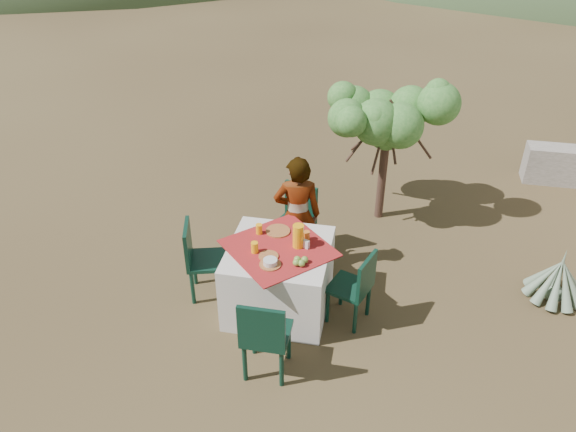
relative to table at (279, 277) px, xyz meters
The scene contains 20 objects.
ground 0.76m from the table, ahead, with size 160.00×160.00×0.00m, color #3C2E1B.
table is the anchor object (origin of this frame).
chair_far 0.97m from the table, 89.88° to the left, with size 0.53×0.53×0.90m.
chair_near 0.98m from the table, 85.39° to the right, with size 0.42×0.42×0.91m.
chair_left 0.88m from the table, behind, with size 0.50×0.50×0.89m.
chair_right 0.81m from the table, ahead, with size 0.49×0.49×0.84m.
person 0.77m from the table, 84.86° to the left, with size 0.53×0.34×1.44m, color #8C6651.
shrub_tree 2.46m from the table, 64.46° to the left, with size 1.42×1.39×1.67m.
agave 3.00m from the table, 14.02° to the left, with size 0.67×0.65×0.70m.
plate_far 0.48m from the table, 103.64° to the left, with size 0.26×0.26×0.01m, color brown.
plate_near 0.43m from the table, 110.66° to the right, with size 0.20×0.20×0.01m, color brown.
glass_far 0.54m from the table, 140.63° to the left, with size 0.07×0.07×0.11m, color #FEA510.
glass_near 0.50m from the table, 150.62° to the right, with size 0.07×0.07×0.12m, color #FEA510.
juice_pitcher 0.54m from the table, 18.15° to the left, with size 0.11×0.11×0.25m, color #FEA510.
bowl_plate 0.49m from the table, 93.83° to the right, with size 0.21×0.21×0.01m, color brown.
white_bowl 0.51m from the table, 93.83° to the right, with size 0.14×0.14×0.05m, color silver.
jar_left 0.53m from the table, 35.90° to the left, with size 0.06×0.06×0.10m, color orange.
jar_right 0.54m from the table, 36.75° to the left, with size 0.06×0.06×0.10m, color orange.
napkin_holder 0.51m from the table, 11.08° to the left, with size 0.07×0.04×0.09m, color silver.
fruit_cluster 0.54m from the table, 41.20° to the right, with size 0.14×0.13×0.07m.
Camera 1 is at (0.33, -4.53, 4.07)m, focal length 35.00 mm.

